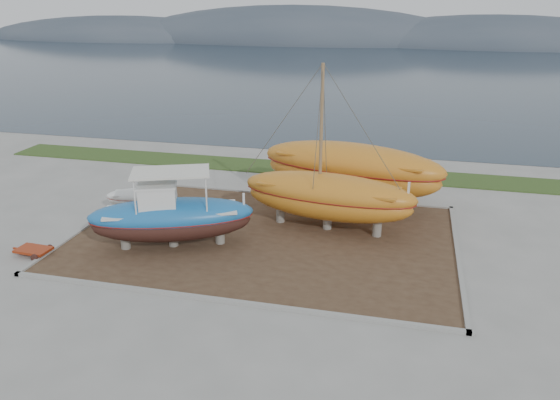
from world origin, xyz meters
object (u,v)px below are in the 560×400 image
(blue_caique, at_px, (171,209))
(red_trailer, at_px, (34,252))
(white_dinghy, at_px, (143,200))
(orange_bare_hull, at_px, (351,175))
(orange_sailboat, at_px, (330,150))

(blue_caique, bearing_deg, red_trailer, -179.62)
(blue_caique, xyz_separation_m, white_dinghy, (-3.53, 3.89, -1.24))
(white_dinghy, distance_m, orange_bare_hull, 11.55)
(orange_bare_hull, bearing_deg, white_dinghy, -150.00)
(white_dinghy, bearing_deg, orange_bare_hull, 2.04)
(orange_sailboat, bearing_deg, blue_caique, -143.84)
(orange_sailboat, bearing_deg, red_trailer, -147.04)
(red_trailer, bearing_deg, blue_caique, 25.02)
(blue_caique, height_order, orange_bare_hull, blue_caique)
(blue_caique, relative_size, white_dinghy, 1.96)
(blue_caique, relative_size, red_trailer, 3.34)
(blue_caique, height_order, white_dinghy, blue_caique)
(white_dinghy, xyz_separation_m, orange_bare_hull, (10.93, 3.58, 1.12))
(orange_bare_hull, distance_m, red_trailer, 16.54)
(orange_bare_hull, relative_size, red_trailer, 4.56)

